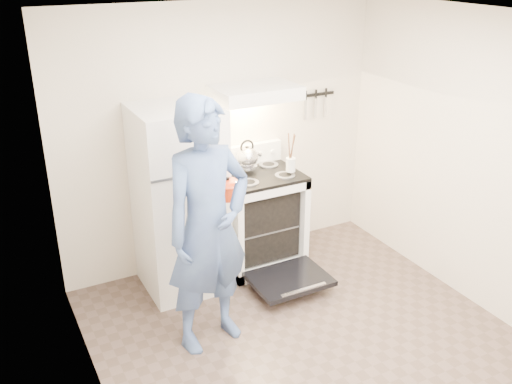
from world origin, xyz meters
The scene contains 15 objects.
floor centered at (0.00, 0.00, 0.00)m, with size 3.60×3.60×0.00m, color brown.
back_wall centered at (0.00, 1.80, 1.25)m, with size 3.20×0.02×2.50m, color beige.
refrigerator centered at (-0.58, 1.45, 0.85)m, with size 0.70×0.70×1.70m, color white.
stove_body centered at (0.23, 1.48, 0.46)m, with size 0.76×0.65×0.92m, color white.
cooktop centered at (0.23, 1.48, 0.94)m, with size 0.76×0.65×0.03m, color black.
backsplash centered at (0.23, 1.76, 1.05)m, with size 0.76×0.07×0.20m, color white.
oven_door centered at (0.23, 0.88, 0.12)m, with size 0.70×0.54×0.04m, color black.
oven_rack centered at (0.23, 1.48, 0.44)m, with size 0.60×0.52×0.01m, color slate.
range_hood centered at (0.23, 1.55, 1.71)m, with size 0.76×0.50×0.12m, color white.
knife_strip centered at (1.05, 1.79, 1.55)m, with size 0.40×0.02×0.03m, color black.
pizza_stone centered at (0.14, 1.48, 0.45)m, with size 0.32×0.32×0.02m, color brown.
tea_kettle centered at (0.16, 1.58, 1.11)m, with size 0.26×0.21×0.31m, color #B7B7BC, non-canonical shape.
utensil_jar centered at (0.49, 1.33, 1.05)m, with size 0.09×0.09×0.13m, color silver.
person centered at (-0.67, 0.58, 1.00)m, with size 0.73×0.48×2.00m, color navy.
dutch_oven centered at (-0.34, 0.94, 1.10)m, with size 0.32×0.25×0.21m, color red, non-canonical shape.
Camera 1 is at (-2.10, -2.94, 2.91)m, focal length 40.00 mm.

